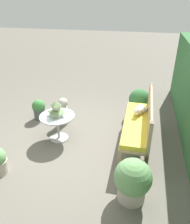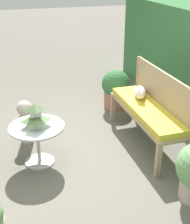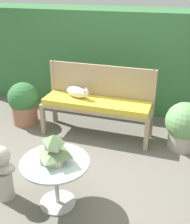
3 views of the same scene
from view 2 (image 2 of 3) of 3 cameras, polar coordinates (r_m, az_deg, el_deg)
name	(u,v)px [view 2 (image 2 of 3)]	position (r m, az deg, el deg)	size (l,w,h in m)	color
ground	(73,156)	(4.27, -3.96, -8.04)	(30.00, 30.00, 0.00)	#666056
garden_bench	(147,112)	(4.41, 9.42, 0.07)	(1.64, 0.48, 0.57)	tan
bench_backrest	(162,92)	(4.40, 12.23, 3.54)	(1.64, 0.06, 1.04)	tan
cat	(140,92)	(4.61, 8.26, 3.56)	(0.43, 0.31, 0.20)	silver
patio_table	(37,134)	(3.99, -10.51, -3.97)	(0.70, 0.70, 0.54)	#B7B7B2
pagoda_birdhouse	(36,117)	(3.87, -10.80, -0.84)	(0.29, 0.29, 0.30)	beige
garden_bust	(26,120)	(4.52, -12.55, -1.46)	(0.32, 0.22, 0.64)	#B7B2A3
potted_plant_table_near	(116,89)	(5.50, 3.82, 4.28)	(0.49, 0.49, 0.70)	#9E664C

